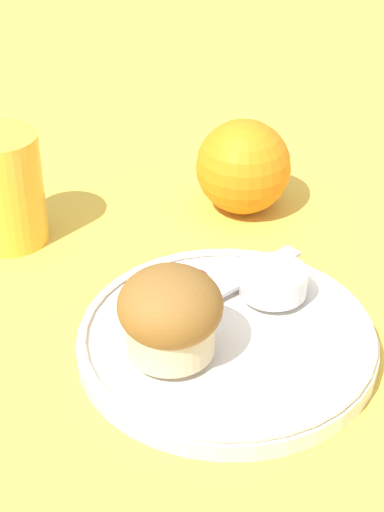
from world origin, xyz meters
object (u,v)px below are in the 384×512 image
Objects in this scene: orange_fruit at (243,167)px; butter_knife at (219,290)px; muffin at (170,314)px; juice_glass at (6,189)px.

butter_knife is at bearing -117.58° from orange_fruit.
muffin is 0.08m from butter_knife.
juice_glass is (-0.21, 0.02, 0.01)m from orange_fruit.
butter_knife is 0.21m from juice_glass.
juice_glass is at bearing 108.01° from butter_knife.
juice_glass is (-0.14, 0.16, 0.03)m from butter_knife.
juice_glass is at bearing 175.95° from orange_fruit.
butter_knife is (0.06, 0.05, -0.03)m from muffin.
butter_knife is 1.85× the size of orange_fruit.
butter_knife is 0.17m from orange_fruit.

